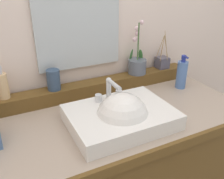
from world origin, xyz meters
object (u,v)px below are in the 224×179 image
Objects in this scene: sink_basin at (121,118)px; tumbler_cup at (53,80)px; potted_plant at (137,63)px; reed_diffuser at (162,62)px; lotion_bottle at (182,74)px; soap_dispenser at (2,85)px.

sink_basin is 0.42m from tumbler_cup.
potted_plant is 2.88× the size of tumbler_cup.
sink_basin is at bearing -143.58° from reed_diffuser.
lotion_bottle reaches higher than tumbler_cup.
lotion_bottle is (0.96, -0.17, -0.06)m from soap_dispenser.
reed_diffuser reaches higher than soap_dispenser.
reed_diffuser is (0.94, -0.00, -0.03)m from soap_dispenser.
soap_dispenser is 0.81× the size of lotion_bottle.
tumbler_cup is 0.54× the size of lotion_bottle.
reed_diffuser is at bearing 1.00° from tumbler_cup.
tumbler_cup is (0.24, -0.01, -0.01)m from soap_dispenser.
sink_basin is 1.48× the size of potted_plant.
reed_diffuser is 0.17m from lotion_bottle.
soap_dispenser is at bearing 141.18° from sink_basin.
reed_diffuser is at bearing 97.05° from lotion_bottle.
potted_plant is 1.92× the size of soap_dispenser.
sink_basin is at bearing -159.00° from lotion_bottle.
potted_plant is 0.27m from lotion_bottle.
tumbler_cup is 0.70m from reed_diffuser.
tumbler_cup is 0.46× the size of reed_diffuser.
lotion_bottle reaches higher than sink_basin.
potted_plant reaches higher than sink_basin.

